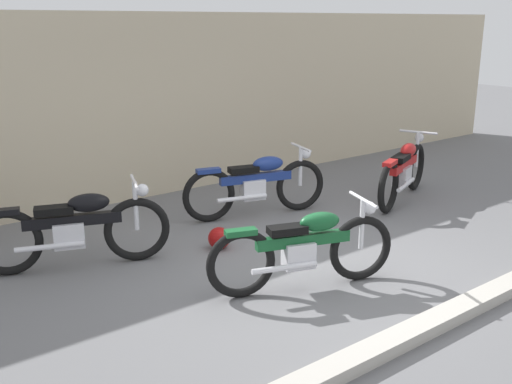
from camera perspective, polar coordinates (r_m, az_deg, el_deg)
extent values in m
plane|color=slate|center=(6.85, 5.90, -7.61)|extent=(40.00, 40.00, 0.00)
cube|color=beige|center=(9.65, -10.46, 8.15)|extent=(18.00, 0.30, 2.89)
cube|color=#B7B2A8|center=(5.88, 16.99, -11.85)|extent=(18.00, 0.24, 0.12)
sphere|color=maroon|center=(7.42, -3.58, -4.47)|extent=(0.28, 0.28, 0.28)
torus|color=black|center=(7.12, -11.40, -3.57)|extent=(0.76, 0.35, 0.77)
torus|color=black|center=(7.13, -22.92, -4.54)|extent=(0.76, 0.35, 0.77)
cube|color=silver|center=(7.08, -17.60, -3.95)|extent=(0.39, 0.31, 0.30)
cube|color=black|center=(7.03, -17.29, -2.61)|extent=(1.06, 0.47, 0.13)
ellipsoid|color=black|center=(6.97, -15.86, -0.99)|extent=(0.51, 0.36, 0.21)
cube|color=black|center=(6.99, -18.94, -1.67)|extent=(0.46, 0.32, 0.08)
cube|color=black|center=(7.02, -23.24, -1.78)|extent=(0.36, 0.24, 0.06)
cylinder|color=silver|center=(7.02, -11.53, -1.33)|extent=(0.06, 0.06, 0.58)
cylinder|color=silver|center=(6.94, -11.67, 0.96)|extent=(0.25, 0.59, 0.04)
sphere|color=silver|center=(6.98, -10.93, 0.18)|extent=(0.15, 0.15, 0.15)
cylinder|color=silver|center=(6.99, -19.28, -5.01)|extent=(0.72, 0.31, 0.06)
torus|color=black|center=(8.86, 4.27, 0.65)|extent=(0.77, 0.30, 0.77)
torus|color=black|center=(8.34, -4.57, -0.34)|extent=(0.77, 0.30, 0.77)
cube|color=silver|center=(8.55, -0.34, 0.27)|extent=(0.38, 0.29, 0.30)
cube|color=navy|center=(8.52, -0.01, 1.40)|extent=(1.08, 0.39, 0.13)
ellipsoid|color=navy|center=(8.55, 1.17, 2.76)|extent=(0.51, 0.33, 0.21)
cube|color=black|center=(8.42, -1.22, 2.18)|extent=(0.46, 0.30, 0.08)
cube|color=navy|center=(8.24, -4.62, 2.06)|extent=(0.36, 0.21, 0.06)
cylinder|color=silver|center=(8.78, 4.31, 2.48)|extent=(0.06, 0.06, 0.58)
cylinder|color=silver|center=(8.72, 4.35, 4.34)|extent=(0.20, 0.60, 0.04)
sphere|color=silver|center=(8.78, 4.84, 3.71)|extent=(0.15, 0.15, 0.15)
cylinder|color=silver|center=(8.38, -1.36, -0.59)|extent=(0.73, 0.26, 0.06)
torus|color=black|center=(10.28, 15.16, 2.36)|extent=(0.76, 0.39, 0.78)
torus|color=black|center=(8.93, 12.68, 0.47)|extent=(0.76, 0.39, 0.78)
cube|color=silver|center=(9.55, 13.92, 1.54)|extent=(0.40, 0.33, 0.30)
cube|color=#B21919|center=(9.56, 14.08, 2.60)|extent=(1.06, 0.52, 0.13)
ellipsoid|color=#B21919|center=(9.70, 14.49, 3.94)|extent=(0.52, 0.38, 0.22)
cube|color=black|center=(9.34, 13.80, 3.20)|extent=(0.47, 0.34, 0.09)
cube|color=#B21919|center=(8.84, 12.82, 2.75)|extent=(0.37, 0.25, 0.06)
cylinder|color=silver|center=(10.22, 15.28, 3.97)|extent=(0.06, 0.06, 0.59)
cylinder|color=silver|center=(10.16, 15.40, 5.60)|extent=(0.27, 0.59, 0.04)
sphere|color=silver|center=(10.27, 15.49, 5.08)|extent=(0.15, 0.15, 0.15)
cylinder|color=silver|center=(9.33, 14.27, 0.70)|extent=(0.72, 0.35, 0.06)
torus|color=black|center=(6.57, 10.07, -5.37)|extent=(0.73, 0.33, 0.74)
torus|color=black|center=(6.07, -1.44, -6.96)|extent=(0.73, 0.33, 0.74)
cube|color=silver|center=(6.26, 4.12, -6.05)|extent=(0.37, 0.30, 0.28)
cube|color=#145128|center=(6.22, 4.59, -4.61)|extent=(1.01, 0.43, 0.12)
ellipsoid|color=#145128|center=(6.23, 6.17, -2.85)|extent=(0.49, 0.34, 0.20)
cube|color=black|center=(6.11, 3.04, -3.66)|extent=(0.44, 0.30, 0.08)
cube|color=#145128|center=(5.94, -1.47, -3.91)|extent=(0.35, 0.22, 0.06)
cylinder|color=silver|center=(6.47, 10.19, -3.08)|extent=(0.06, 0.06, 0.56)
cylinder|color=silver|center=(6.38, 10.31, -0.72)|extent=(0.23, 0.57, 0.04)
sphere|color=silver|center=(6.45, 10.90, -1.51)|extent=(0.14, 0.14, 0.14)
cylinder|color=silver|center=(6.11, 2.78, -7.31)|extent=(0.69, 0.29, 0.06)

